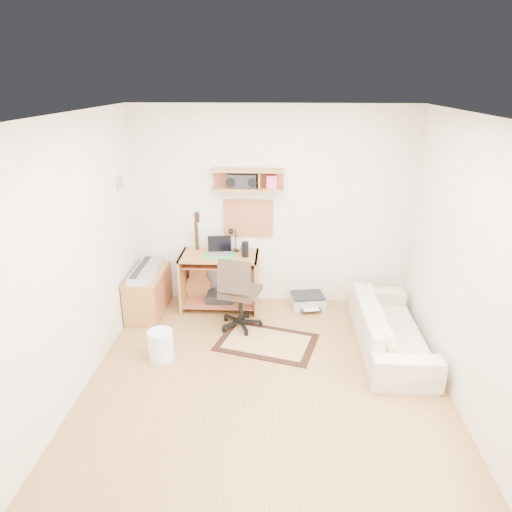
# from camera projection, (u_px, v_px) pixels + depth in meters

# --- Properties ---
(floor) EXTENTS (3.60, 4.00, 0.01)m
(floor) POSITION_uv_depth(u_px,v_px,m) (265.00, 388.00, 4.65)
(floor) COLOR #A47944
(floor) RESTS_ON ground
(ceiling) EXTENTS (3.60, 4.00, 0.01)m
(ceiling) POSITION_uv_depth(u_px,v_px,m) (268.00, 115.00, 3.72)
(ceiling) COLOR white
(ceiling) RESTS_ON ground
(back_wall) EXTENTS (3.60, 0.01, 2.60)m
(back_wall) POSITION_uv_depth(u_px,v_px,m) (272.00, 208.00, 6.06)
(back_wall) COLOR silver
(back_wall) RESTS_ON ground
(left_wall) EXTENTS (0.01, 4.00, 2.60)m
(left_wall) POSITION_uv_depth(u_px,v_px,m) (69.00, 263.00, 4.28)
(left_wall) COLOR silver
(left_wall) RESTS_ON ground
(right_wall) EXTENTS (0.01, 4.00, 2.60)m
(right_wall) POSITION_uv_depth(u_px,v_px,m) (472.00, 271.00, 4.09)
(right_wall) COLOR silver
(right_wall) RESTS_ON ground
(wall_shelf) EXTENTS (0.90, 0.25, 0.26)m
(wall_shelf) POSITION_uv_depth(u_px,v_px,m) (248.00, 179.00, 5.81)
(wall_shelf) COLOR #AE7A3D
(wall_shelf) RESTS_ON back_wall
(cork_board) EXTENTS (0.64, 0.03, 0.49)m
(cork_board) POSITION_uv_depth(u_px,v_px,m) (248.00, 218.00, 6.10)
(cork_board) COLOR tan
(cork_board) RESTS_ON back_wall
(wall_photo) EXTENTS (0.02, 0.20, 0.15)m
(wall_photo) POSITION_uv_depth(u_px,v_px,m) (120.00, 183.00, 5.53)
(wall_photo) COLOR #4C8CBF
(wall_photo) RESTS_ON left_wall
(desk) EXTENTS (1.00, 0.55, 0.75)m
(desk) POSITION_uv_depth(u_px,v_px,m) (220.00, 281.00, 6.16)
(desk) COLOR #AE7A3D
(desk) RESTS_ON floor
(laptop) EXTENTS (0.34, 0.34, 0.23)m
(laptop) POSITION_uv_depth(u_px,v_px,m) (220.00, 247.00, 5.97)
(laptop) COLOR silver
(laptop) RESTS_ON desk
(speaker) EXTENTS (0.09, 0.09, 0.20)m
(speaker) POSITION_uv_depth(u_px,v_px,m) (245.00, 249.00, 5.93)
(speaker) COLOR black
(speaker) RESTS_ON desk
(desk_lamp) EXTENTS (0.11, 0.11, 0.32)m
(desk_lamp) POSITION_uv_depth(u_px,v_px,m) (236.00, 240.00, 6.09)
(desk_lamp) COLOR black
(desk_lamp) RESTS_ON desk
(pencil_cup) EXTENTS (0.06, 0.06, 0.09)m
(pencil_cup) POSITION_uv_depth(u_px,v_px,m) (242.00, 249.00, 6.09)
(pencil_cup) COLOR #355BA0
(pencil_cup) RESTS_ON desk
(boombox) EXTENTS (0.36, 0.16, 0.19)m
(boombox) POSITION_uv_depth(u_px,v_px,m) (242.00, 181.00, 5.81)
(boombox) COLOR black
(boombox) RESTS_ON wall_shelf
(rug) EXTENTS (1.26, 1.00, 0.01)m
(rug) POSITION_uv_depth(u_px,v_px,m) (267.00, 342.00, 5.44)
(rug) COLOR beige
(rug) RESTS_ON floor
(task_chair) EXTENTS (0.60, 0.60, 0.96)m
(task_chair) POSITION_uv_depth(u_px,v_px,m) (240.00, 291.00, 5.63)
(task_chair) COLOR #382B21
(task_chair) RESTS_ON floor
(cabinet) EXTENTS (0.40, 0.90, 0.55)m
(cabinet) POSITION_uv_depth(u_px,v_px,m) (148.00, 292.00, 6.08)
(cabinet) COLOR #AE7A3D
(cabinet) RESTS_ON floor
(music_keyboard) EXTENTS (0.27, 0.85, 0.07)m
(music_keyboard) POSITION_uv_depth(u_px,v_px,m) (146.00, 270.00, 5.97)
(music_keyboard) COLOR #B2B5BA
(music_keyboard) RESTS_ON cabinet
(guitar) EXTENTS (0.36, 0.25, 1.25)m
(guitar) POSITION_uv_depth(u_px,v_px,m) (197.00, 259.00, 6.21)
(guitar) COLOR #B56837
(guitar) RESTS_ON floor
(waste_basket) EXTENTS (0.32, 0.32, 0.33)m
(waste_basket) POSITION_uv_depth(u_px,v_px,m) (161.00, 345.00, 5.09)
(waste_basket) COLOR white
(waste_basket) RESTS_ON floor
(printer) EXTENTS (0.49, 0.41, 0.16)m
(printer) POSITION_uv_depth(u_px,v_px,m) (307.00, 300.00, 6.28)
(printer) COLOR #A5A8AA
(printer) RESTS_ON floor
(sofa) EXTENTS (0.52, 1.77, 0.69)m
(sofa) POSITION_uv_depth(u_px,v_px,m) (391.00, 320.00, 5.23)
(sofa) COLOR beige
(sofa) RESTS_ON floor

